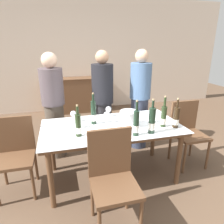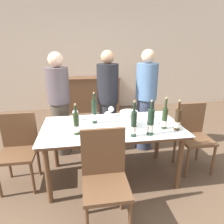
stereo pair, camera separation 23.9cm
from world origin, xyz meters
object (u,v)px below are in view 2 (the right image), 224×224
(wine_bottle_5, at_px, (151,123))
(wine_glass_1, at_px, (152,117))
(dining_table, at_px, (112,131))
(wine_bottle_4, at_px, (165,119))
(wine_glass_2, at_px, (75,113))
(wine_bottle_2, at_px, (76,124))
(chair_right_end, at_px, (192,132))
(chair_near_front, at_px, (105,173))
(wine_bottle_1, at_px, (178,120))
(chair_left_end, at_px, (19,145))
(person_host, at_px, (60,105))
(wine_bottle_0, at_px, (134,124))
(sideboard_cabinet, at_px, (89,94))
(wine_glass_4, at_px, (108,115))
(person_guest_right, at_px, (146,102))
(wine_glass_3, at_px, (111,110))
(wine_glass_0, at_px, (77,119))
(ice_bucket, at_px, (129,119))
(person_guest_left, at_px, (108,103))
(wine_bottle_3, at_px, (94,112))

(wine_bottle_5, bearing_deg, wine_glass_1, 65.81)
(dining_table, xyz_separation_m, wine_bottle_4, (0.59, -0.18, 0.20))
(wine_glass_2, bearing_deg, wine_bottle_2, -87.64)
(chair_right_end, bearing_deg, chair_near_front, -150.14)
(dining_table, height_order, wine_glass_2, wine_glass_2)
(wine_bottle_1, bearing_deg, chair_left_end, 170.38)
(chair_left_end, xyz_separation_m, chair_right_end, (2.28, -0.00, 0.02))
(wine_bottle_1, bearing_deg, person_host, 144.99)
(chair_near_front, bearing_deg, wine_bottle_4, 32.72)
(wine_bottle_0, height_order, wine_bottle_5, wine_bottle_0)
(sideboard_cabinet, distance_m, wine_glass_4, 2.80)
(dining_table, bearing_deg, person_guest_right, 47.34)
(wine_glass_3, height_order, wine_glass_4, wine_glass_4)
(wine_bottle_2, distance_m, wine_glass_2, 0.44)
(wine_glass_0, relative_size, person_guest_right, 0.09)
(sideboard_cabinet, height_order, wine_bottle_1, wine_bottle_1)
(ice_bucket, distance_m, chair_right_end, 1.00)
(wine_bottle_2, bearing_deg, person_guest_left, 63.04)
(wine_glass_0, xyz_separation_m, person_guest_left, (0.47, 0.71, -0.03))
(wine_bottle_3, relative_size, chair_right_end, 0.44)
(sideboard_cabinet, distance_m, wine_glass_1, 3.01)
(wine_glass_4, xyz_separation_m, person_guest_right, (0.69, 0.61, -0.03))
(ice_bucket, height_order, person_guest_left, person_guest_left)
(dining_table, distance_m, wine_glass_0, 0.46)
(ice_bucket, relative_size, wine_bottle_1, 0.60)
(wine_bottle_3, relative_size, wine_glass_1, 2.89)
(wine_glass_0, bearing_deg, sideboard_cabinet, 84.87)
(wine_glass_0, bearing_deg, wine_bottle_5, -23.77)
(wine_bottle_4, relative_size, wine_glass_4, 2.48)
(wine_bottle_3, distance_m, person_guest_left, 0.68)
(wine_glass_2, height_order, chair_right_end, chair_right_end)
(person_host, bearing_deg, wine_bottle_1, -35.01)
(wine_bottle_3, height_order, person_guest_left, person_guest_left)
(dining_table, height_order, person_guest_right, person_guest_right)
(wine_bottle_0, xyz_separation_m, chair_right_end, (0.96, 0.41, -0.34))
(chair_right_end, distance_m, person_host, 1.97)
(person_guest_right, bearing_deg, wine_bottle_0, -114.54)
(wine_glass_2, relative_size, chair_left_end, 0.17)
(wine_glass_4, bearing_deg, ice_bucket, -33.57)
(wine_bottle_4, bearing_deg, wine_glass_0, 167.73)
(ice_bucket, distance_m, wine_glass_3, 0.42)
(chair_right_end, relative_size, person_guest_right, 0.57)
(wine_bottle_0, xyz_separation_m, wine_bottle_3, (-0.39, 0.45, 0.00))
(chair_right_end, bearing_deg, wine_bottle_3, 178.02)
(wine_bottle_3, height_order, chair_left_end, wine_bottle_3)
(wine_bottle_0, bearing_deg, wine_glass_4, 117.44)
(wine_glass_3, bearing_deg, person_guest_right, 30.82)
(sideboard_cabinet, distance_m, dining_table, 2.89)
(dining_table, bearing_deg, sideboard_cabinet, 93.28)
(sideboard_cabinet, bearing_deg, person_host, -103.98)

